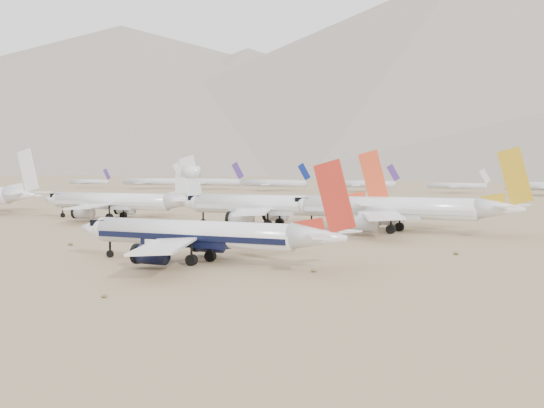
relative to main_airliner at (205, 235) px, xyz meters
The scene contains 7 objects.
ground 7.79m from the main_airliner, 153.67° to the right, with size 7000.00×7000.00×0.00m, color #876B4E.
main_airliner is the anchor object (origin of this frame).
row2_gold_tail 65.43m from the main_airliner, 79.69° to the left, with size 53.26×52.09×18.96m.
row2_orange_tail 67.61m from the main_airliner, 106.08° to the left, with size 52.15×51.02×18.60m.
row2_white_trijet 97.63m from the main_airliner, 134.57° to the left, with size 49.92×48.79×17.69m.
distant_storage_row 297.54m from the main_airliner, 93.70° to the left, with size 508.04×52.44×14.98m.
desert_scrub 32.52m from the main_airliner, 96.23° to the right, with size 261.14×121.67×0.63m.
Camera 1 is at (65.17, -96.55, 15.22)m, focal length 50.00 mm.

